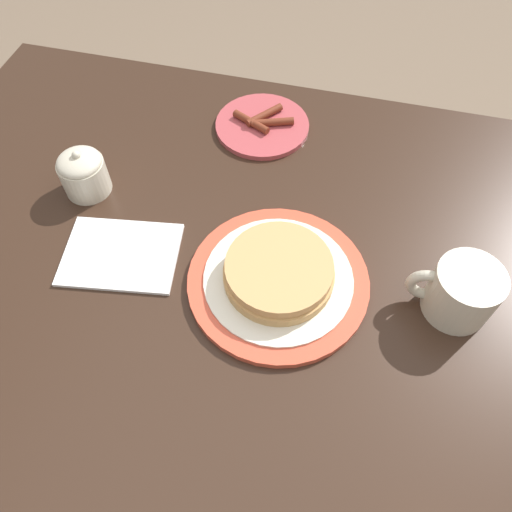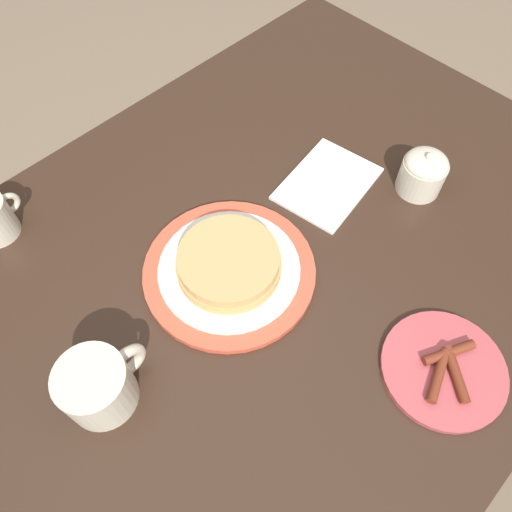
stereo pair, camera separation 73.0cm
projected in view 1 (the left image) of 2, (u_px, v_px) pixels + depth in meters
ground_plane at (286, 422)px, 1.40m from camera, size 8.00×8.00×0.00m
dining_table at (305, 313)px, 0.86m from camera, size 1.47×0.90×0.77m
pancake_plate at (278, 276)px, 0.74m from camera, size 0.27×0.27×0.05m
side_plate_bacon at (262, 125)px, 0.95m from camera, size 0.18×0.18×0.02m
coffee_mug at (460, 289)px, 0.70m from camera, size 0.13×0.10×0.09m
sugar_bowl at (83, 172)px, 0.83m from camera, size 0.08×0.08×0.09m
napkin at (121, 254)px, 0.78m from camera, size 0.20×0.16×0.01m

